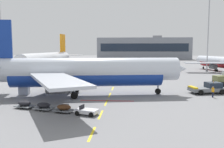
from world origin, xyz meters
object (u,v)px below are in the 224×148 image
Objects in this scene: airliner_far_center at (48,60)px; uld_cargo_container at (24,90)px; airliner_foreground at (84,72)px; ground_crew_worker at (213,91)px; pushback_tug at (209,88)px; apron_light_mast_near at (0,17)px; apron_light_mast_far at (209,22)px; baggage_train at (54,107)px; airliner_mid_left at (220,62)px.

uld_cargo_container is at bearing -77.83° from airliner_far_center.
ground_crew_worker is (20.71, -0.07, -2.94)m from airliner_foreground.
pushback_tug is at bearing 6.14° from uld_cargo_container.
apron_light_mast_near reaches higher than apron_light_mast_far.
apron_light_mast_far reaches higher than airliner_foreground.
apron_light_mast_near is (-24.74, 39.45, 17.00)m from uld_cargo_container.
baggage_train is at bearing -154.91° from ground_crew_worker.
airliner_foreground is 56.25m from apron_light_mast_far.
airliner_far_center is at bearing -19.65° from apron_light_mast_near.
airliner_far_center is (-54.70, -12.23, 0.95)m from airliner_mid_left.
apron_light_mast_near reaches higher than airliner_foreground.
uld_cargo_container is (-31.37, -3.38, -0.10)m from pushback_tug.
pushback_tug is (21.12, 3.56, -3.05)m from airliner_foreground.
uld_cargo_container is 49.57m from apron_light_mast_near.
airliner_foreground is 19.75× the size of ground_crew_worker.
apron_light_mast_far is at bearing 74.87° from ground_crew_worker.
apron_light_mast_near is at bearing 131.44° from airliner_foreground.
ground_crew_worker is (-16.58, -45.65, -2.11)m from airliner_mid_left.
baggage_train is at bearing -70.40° from airliner_far_center.
pushback_tug is at bearing 31.72° from baggage_train.
uld_cargo_container reaches higher than baggage_train.
airliner_foreground is 1.34× the size of apron_light_mast_far.
ground_crew_worker reaches higher than uld_cargo_container.
baggage_train is at bearing -124.81° from airliner_mid_left.
airliner_foreground reaches higher than ground_crew_worker.
apron_light_mast_near is at bearing -175.29° from airliner_mid_left.
airliner_far_center is at bearing 142.28° from pushback_tug.
pushback_tug is at bearing -37.72° from airliner_far_center.
airliner_mid_left is 65.78m from uld_cargo_container.
airliner_far_center is at bearing 117.56° from airliner_foreground.
uld_cargo_container is 63.31m from apron_light_mast_far.
airliner_foreground is 18.69× the size of uld_cargo_container.
airliner_far_center is at bearing -167.81° from apron_light_mast_far.
airliner_foreground is at bearing -1.01° from uld_cargo_container.
apron_light_mast_near reaches higher than airliner_far_center.
airliner_far_center is 3.11× the size of baggage_train.
uld_cargo_container is at bearing 128.25° from baggage_train.
airliner_foreground is 20.92m from ground_crew_worker.
uld_cargo_container is at bearing -57.91° from apron_light_mast_near.
ground_crew_worker is at bearing -0.19° from airliner_foreground.
apron_light_mast_far reaches higher than uld_cargo_container.
airliner_far_center reaches higher than pushback_tug.
apron_light_mast_far is (-4.62, -1.41, 12.89)m from airliner_mid_left.
airliner_foreground is 21.64m from pushback_tug.
apron_light_mast_far is (67.66, 4.54, -1.79)m from apron_light_mast_near.
airliner_mid_left is at bearing 4.71° from apron_light_mast_near.
ground_crew_worker is (-0.41, -3.63, 0.11)m from pushback_tug.
pushback_tug is at bearing 9.56° from airliner_foreground.
pushback_tug is 3.67× the size of ground_crew_worker.
apron_light_mast_far is (34.43, 54.76, 15.48)m from baggage_train.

